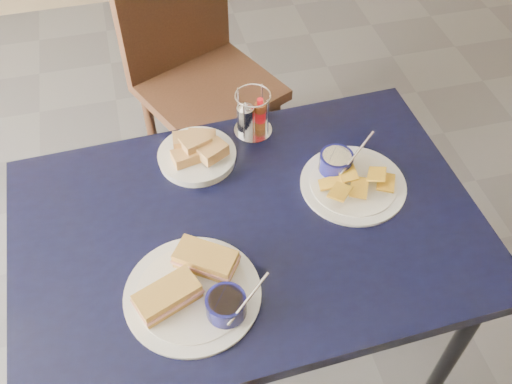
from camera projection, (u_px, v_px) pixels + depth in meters
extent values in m
plane|color=#4E4E53|center=(266.00, 372.00, 1.95)|extent=(6.00, 6.00, 0.00)
cube|color=black|center=(248.00, 229.00, 1.44)|extent=(1.19, 0.81, 0.04)
cylinder|color=black|center=(449.00, 359.00, 1.61)|extent=(0.04, 0.04, 0.71)
cylinder|color=black|center=(76.00, 254.00, 1.84)|extent=(0.04, 0.04, 0.71)
cylinder|color=black|center=(368.00, 196.00, 2.00)|extent=(0.04, 0.04, 0.71)
cube|color=black|center=(209.00, 90.00, 2.19)|extent=(0.61, 0.59, 0.04)
cylinder|color=black|center=(175.00, 176.00, 2.24)|extent=(0.04, 0.04, 0.45)
cylinder|color=black|center=(267.00, 159.00, 2.30)|extent=(0.04, 0.04, 0.45)
cylinder|color=black|center=(162.00, 117.00, 2.46)|extent=(0.04, 0.04, 0.45)
cylinder|color=black|center=(247.00, 103.00, 2.52)|extent=(0.04, 0.04, 0.45)
cube|color=black|center=(195.00, 1.00, 2.11)|extent=(0.44, 0.23, 0.49)
cylinder|color=white|center=(193.00, 294.00, 1.29)|extent=(0.31, 0.31, 0.01)
cylinder|color=white|center=(192.00, 293.00, 1.29)|extent=(0.26, 0.26, 0.00)
cube|color=#C49546|center=(168.00, 296.00, 1.25)|extent=(0.16, 0.12, 0.04)
cube|color=tan|center=(168.00, 297.00, 1.26)|extent=(0.16, 0.12, 0.01)
cube|color=#C49546|center=(206.00, 259.00, 1.32)|extent=(0.15, 0.14, 0.04)
cube|color=tan|center=(206.00, 260.00, 1.32)|extent=(0.16, 0.15, 0.01)
cylinder|color=#090936|center=(226.00, 305.00, 1.24)|extent=(0.09, 0.09, 0.05)
cylinder|color=black|center=(226.00, 302.00, 1.22)|extent=(0.08, 0.08, 0.01)
cylinder|color=silver|center=(248.00, 299.00, 1.20)|extent=(0.11, 0.07, 0.08)
cylinder|color=white|center=(353.00, 184.00, 1.50)|extent=(0.28, 0.28, 0.01)
cylinder|color=white|center=(353.00, 183.00, 1.50)|extent=(0.23, 0.23, 0.00)
cube|color=gold|center=(331.00, 186.00, 1.49)|extent=(0.07, 0.05, 0.03)
cube|color=gold|center=(386.00, 182.00, 1.49)|extent=(0.07, 0.08, 0.01)
cube|color=gold|center=(346.00, 167.00, 1.52)|extent=(0.05, 0.07, 0.01)
cube|color=gold|center=(359.00, 188.00, 1.46)|extent=(0.07, 0.08, 0.01)
cube|color=gold|center=(376.00, 177.00, 1.48)|extent=(0.07, 0.08, 0.03)
cube|color=gold|center=(347.00, 173.00, 1.49)|extent=(0.05, 0.07, 0.02)
cube|color=gold|center=(340.00, 193.00, 1.44)|extent=(0.08, 0.08, 0.02)
cylinder|color=#090936|center=(336.00, 162.00, 1.51)|extent=(0.09, 0.09, 0.05)
cylinder|color=#C4B894|center=(337.00, 158.00, 1.50)|extent=(0.08, 0.08, 0.01)
cylinder|color=silver|center=(357.00, 153.00, 1.48)|extent=(0.11, 0.07, 0.08)
cylinder|color=white|center=(197.00, 157.00, 1.56)|extent=(0.21, 0.21, 0.02)
cylinder|color=white|center=(197.00, 154.00, 1.56)|extent=(0.17, 0.17, 0.00)
cube|color=tan|center=(187.00, 157.00, 1.52)|extent=(0.08, 0.06, 0.03)
cube|color=tan|center=(201.00, 139.00, 1.56)|extent=(0.09, 0.07, 0.03)
cube|color=tan|center=(213.00, 151.00, 1.52)|extent=(0.09, 0.08, 0.03)
cube|color=tan|center=(187.00, 141.00, 1.54)|extent=(0.08, 0.06, 0.03)
cube|color=tan|center=(196.00, 143.00, 1.52)|extent=(0.09, 0.07, 0.03)
cylinder|color=silver|center=(253.00, 130.00, 1.64)|extent=(0.11, 0.11, 0.01)
cylinder|color=silver|center=(262.00, 103.00, 1.62)|extent=(0.01, 0.01, 0.13)
cylinder|color=silver|center=(238.00, 106.00, 1.61)|extent=(0.00, 0.01, 0.13)
cylinder|color=silver|center=(244.00, 122.00, 1.56)|extent=(0.00, 0.01, 0.13)
cylinder|color=silver|center=(268.00, 118.00, 1.57)|extent=(0.01, 0.01, 0.13)
torus|color=silver|center=(253.00, 96.00, 1.54)|extent=(0.10, 0.10, 0.00)
cylinder|color=silver|center=(245.00, 120.00, 1.60)|extent=(0.05, 0.05, 0.08)
cone|color=silver|center=(245.00, 105.00, 1.56)|extent=(0.04, 0.04, 0.02)
cylinder|color=brown|center=(260.00, 116.00, 1.61)|extent=(0.03, 0.03, 0.08)
cylinder|color=#B00A11|center=(260.00, 116.00, 1.61)|extent=(0.03, 0.03, 0.03)
cylinder|color=#B00A11|center=(260.00, 102.00, 1.57)|extent=(0.02, 0.02, 0.02)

